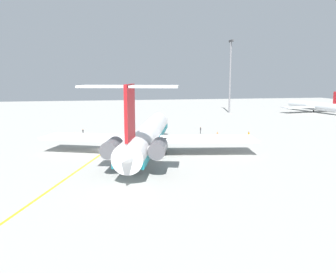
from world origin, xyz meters
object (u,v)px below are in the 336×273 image
Objects in this scene: airliner_far_left at (312,106)px; safety_cone_wingtip at (217,133)px; ground_crew_near_nose at (83,132)px; safety_cone_nose at (75,133)px; main_jetliner at (147,136)px; light_mast at (230,74)px; ground_crew_portside at (249,134)px; ground_crew_near_tail at (201,129)px.

airliner_far_left is 73.04m from safety_cone_wingtip.
ground_crew_near_nose is 3.11× the size of safety_cone_nose.
light_mast is at bearing -15.59° from main_jetliner.
ground_crew_portside is 3.14× the size of safety_cone_nose.
ground_crew_near_nose is 29.86m from ground_crew_near_tail.
airliner_far_left is 75.30m from ground_crew_portside.
main_jetliner is at bearing 27.91° from safety_cone_nose.
ground_crew_near_tail reaches higher than safety_cone_wingtip.
ground_crew_portside is (9.45, 9.20, -0.01)m from ground_crew_near_tail.
ground_crew_portside reaches higher than safety_cone_wingtip.
light_mast is at bearing 127.19° from safety_cone_nose.
ground_crew_near_nose reaches higher than safety_cone_nose.
ground_crew_near_tail is at bearing -100.74° from safety_cone_wingtip.
ground_crew_portside is at bearing 136.13° from ground_crew_near_tail.
safety_cone_wingtip is at bearing -28.94° from main_jetliner.
light_mast is at bearing 42.67° from ground_crew_portside.
airliner_far_left is 53.99× the size of safety_cone_nose.
main_jetliner is 1.56× the size of airliner_far_left.
main_jetliner is at bearing 175.64° from ground_crew_portside.
safety_cone_wingtip is at bearing 80.13° from safety_cone_nose.
ground_crew_portside is at bearing 127.88° from airliner_far_left.
ground_crew_near_tail is (45.31, -60.87, -1.51)m from airliner_far_left.
airliner_far_left is at bearing 82.56° from light_mast.
ground_crew_near_nose is at bearing 132.19° from ground_crew_portside.
ground_crew_near_tail is 0.06× the size of light_mast.
ground_crew_near_tail reaches higher than safety_cone_nose.
airliner_far_left is at bearing 113.20° from safety_cone_nose.
ground_crew_portside reaches higher than ground_crew_near_nose.
ground_crew_near_tail is 13.19m from ground_crew_portside.
ground_crew_portside is 9.97m from safety_cone_wingtip.
light_mast reaches higher than main_jetliner.
main_jetliner is at bearing -53.71° from ground_crew_near_nose.
safety_cone_wingtip is 57.33m from light_mast.
main_jetliner is 26.43× the size of ground_crew_near_tail.
ground_crew_near_tail is (2.22, 29.78, 0.02)m from ground_crew_near_nose.
safety_cone_nose and safety_cone_wingtip have the same top height.
safety_cone_nose is at bearing -99.87° from safety_cone_wingtip.
ground_crew_near_nose is (43.09, -90.64, -1.53)m from airliner_far_left.
safety_cone_nose is 74.89m from light_mast.
light_mast is (-44.31, 58.40, 15.35)m from safety_cone_nose.
safety_cone_nose is (-5.50, -32.01, -0.83)m from ground_crew_near_tail.
light_mast is at bearing 49.54° from ground_crew_near_nose.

